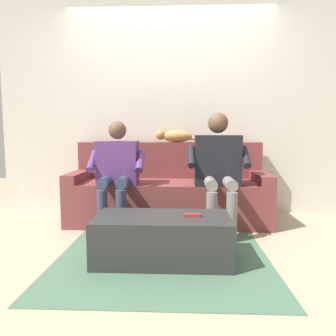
{
  "coord_description": "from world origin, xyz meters",
  "views": [
    {
      "loc": [
        -0.14,
        3.34,
        0.97
      ],
      "look_at": [
        0.0,
        0.01,
        0.61
      ],
      "focal_mm": 33.43,
      "sensor_mm": 36.0,
      "label": 1
    }
  ],
  "objects": [
    {
      "name": "ground_plane",
      "position": [
        0.0,
        0.6,
        0.0
      ],
      "size": [
        8.0,
        8.0,
        0.0
      ],
      "primitive_type": "plane",
      "color": "tan"
    },
    {
      "name": "back_wall",
      "position": [
        0.0,
        -0.59,
        1.34
      ],
      "size": [
        4.23,
        0.06,
        2.69
      ],
      "primitive_type": "cube",
      "color": "beige",
      "rests_on": "ground"
    },
    {
      "name": "couch",
      "position": [
        0.0,
        -0.15,
        0.31
      ],
      "size": [
        2.16,
        0.78,
        0.88
      ],
      "color": "brown",
      "rests_on": "ground"
    },
    {
      "name": "coffee_table",
      "position": [
        0.0,
        1.01,
        0.18
      ],
      "size": [
        1.03,
        0.51,
        0.35
      ],
      "color": "#2D2D2D",
      "rests_on": "ground"
    },
    {
      "name": "person_left_seated",
      "position": [
        -0.51,
        0.22,
        0.68
      ],
      "size": [
        0.61,
        0.6,
        1.19
      ],
      "color": "black",
      "rests_on": "ground"
    },
    {
      "name": "person_right_seated",
      "position": [
        0.51,
        0.22,
        0.64
      ],
      "size": [
        0.56,
        0.5,
        1.11
      ],
      "color": "#5B3370",
      "rests_on": "ground"
    },
    {
      "name": "cat_on_backrest",
      "position": [
        -0.05,
        -0.39,
        0.96
      ],
      "size": [
        0.58,
        0.15,
        0.16
      ],
      "color": "#B7844C",
      "rests_on": "couch"
    },
    {
      "name": "remote_red",
      "position": [
        -0.23,
        1.02,
        0.36
      ],
      "size": [
        0.13,
        0.05,
        0.02
      ],
      "primitive_type": "cube",
      "rotation": [
        0.0,
        0.0,
        3.19
      ],
      "color": "#B73333",
      "rests_on": "coffee_table"
    },
    {
      "name": "floor_rug",
      "position": [
        0.0,
        0.87,
        0.0
      ],
      "size": [
        1.66,
        1.71,
        0.01
      ],
      "primitive_type": "cube",
      "color": "#4C7056",
      "rests_on": "ground"
    }
  ]
}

